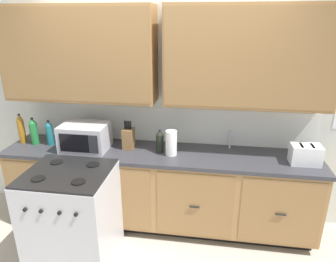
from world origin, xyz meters
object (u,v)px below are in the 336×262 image
toaster (305,154)px  knife_block (129,138)px  stove_range (73,216)px  paper_towel_roll (171,143)px  microwave (85,137)px  bottle_amber (21,129)px  bottle_green (34,131)px  bottle_dark (160,141)px  bottle_teal (50,133)px

toaster → knife_block: knife_block is taller
stove_range → paper_towel_roll: (0.86, 0.58, 0.56)m
paper_towel_roll → microwave: bearing=179.8°
toaster → bottle_amber: bearing=178.3°
stove_range → knife_block: 0.95m
knife_block → paper_towel_roll: 0.49m
paper_towel_roll → bottle_amber: (-1.70, 0.08, 0.03)m
toaster → paper_towel_roll: size_ratio=1.08×
stove_range → knife_block: (0.38, 0.68, 0.55)m
toaster → bottle_green: size_ratio=0.92×
toaster → knife_block: size_ratio=0.90×
stove_range → bottle_dark: bottle_dark is taller
knife_block → bottle_teal: size_ratio=1.10×
microwave → toaster: 2.22m
toaster → paper_towel_roll: (-1.30, 0.01, 0.03)m
paper_towel_roll → bottle_teal: bottle_teal is taller
toaster → paper_towel_roll: paper_towel_roll is taller
stove_range → paper_towel_roll: bearing=34.1°
bottle_green → bottle_dark: bearing=-0.3°
microwave → knife_block: size_ratio=1.55×
paper_towel_roll → bottle_dark: (-0.13, 0.05, -0.01)m
microwave → bottle_green: bottle_green is taller
knife_block → bottle_green: 1.07m
paper_towel_roll → bottle_green: 1.54m
microwave → bottle_teal: 0.44m
stove_range → toaster: bearing=14.8°
toaster → knife_block: (-1.78, 0.11, 0.02)m
bottle_teal → knife_block: bearing=2.3°
knife_block → bottle_teal: bearing=-177.7°
paper_towel_roll → bottle_dark: size_ratio=1.07×
microwave → paper_towel_roll: size_ratio=1.85×
bottle_green → stove_range: bearing=-43.0°
paper_towel_roll → bottle_green: (-1.54, 0.06, 0.02)m
stove_range → microwave: bearing=96.5°
bottle_dark → bottle_green: size_ratio=0.80×
bottle_green → microwave: bearing=-5.3°
microwave → paper_towel_roll: bearing=-0.2°
knife_block → bottle_dark: bearing=-8.2°
knife_block → bottle_green: size_ratio=1.02×
bottle_amber → stove_range: bearing=-37.9°
bottle_amber → bottle_dark: size_ratio=1.38×
stove_range → knife_block: knife_block is taller
microwave → paper_towel_roll: microwave is taller
paper_towel_roll → bottle_dark: paper_towel_roll is taller
microwave → bottle_dark: microwave is taller
stove_range → paper_towel_roll: paper_towel_roll is taller
knife_block → bottle_amber: (-1.22, -0.03, 0.05)m
stove_range → bottle_amber: bearing=142.1°
toaster → bottle_amber: size_ratio=0.83×
toaster → bottle_teal: 2.66m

